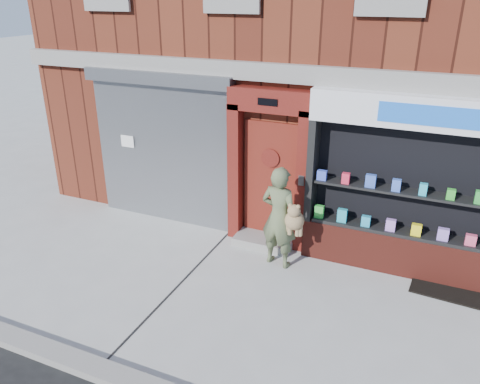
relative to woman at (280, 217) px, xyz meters
The scene contains 7 objects.
ground 1.51m from the woman, 76.86° to the right, with size 80.00×80.00×0.00m, color #9E9E99.
building 5.73m from the woman, 86.73° to the left, with size 12.00×8.16×8.00m.
shutter_bay 2.94m from the woman, 164.64° to the left, with size 3.10×0.30×3.04m.
red_door_bay 1.00m from the woman, 124.85° to the left, with size 1.52×0.58×2.90m.
pharmacy_bay 2.17m from the woman, 17.43° to the left, with size 3.50×0.41×3.00m.
woman is the anchor object (origin of this frame).
doormat 2.90m from the woman, ahead, with size 1.09×0.76×0.03m, color black.
Camera 1 is at (1.90, -5.53, 4.40)m, focal length 35.00 mm.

